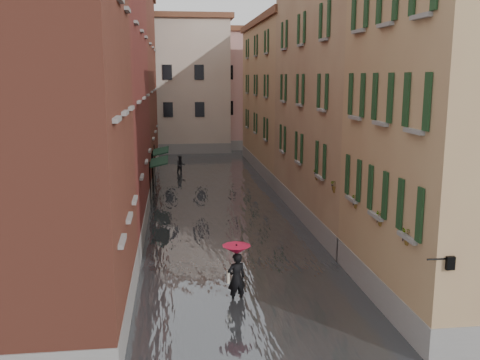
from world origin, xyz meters
TOP-DOWN VIEW (x-y plane):
  - ground at (0.00, 0.00)m, footprint 120.00×120.00m
  - floodwater at (0.00, 13.00)m, footprint 10.00×60.00m
  - building_left_near at (-7.00, -2.00)m, footprint 6.00×8.00m
  - building_left_mid at (-7.00, 9.00)m, footprint 6.00×14.00m
  - building_left_far at (-7.00, 24.00)m, footprint 6.00×16.00m
  - building_right_near at (7.00, -2.00)m, footprint 6.00×8.00m
  - building_right_mid at (7.00, 9.00)m, footprint 6.00×14.00m
  - building_right_far at (7.00, 24.00)m, footprint 6.00×16.00m
  - building_end_cream at (-3.00, 38.00)m, footprint 12.00×9.00m
  - building_end_pink at (6.00, 40.00)m, footprint 10.00×9.00m
  - awning_near at (-3.48, 14.29)m, footprint 1.09×3.28m
  - awning_far at (-3.48, 18.92)m, footprint 1.09×3.27m
  - wall_lantern at (4.33, -6.00)m, footprint 0.71×0.22m
  - window_planters at (4.12, 0.38)m, footprint 0.59×10.62m
  - pedestrian_main at (-0.53, -1.11)m, footprint 0.97×0.97m
  - pedestrian_far at (-2.04, 23.43)m, footprint 0.88×0.77m

SIDE VIEW (x-z plane):
  - ground at x=0.00m, z-range 0.00..0.00m
  - floodwater at x=0.00m, z-range 0.00..0.20m
  - pedestrian_far at x=-2.04m, z-range 0.00..1.52m
  - pedestrian_main at x=-0.53m, z-range 0.22..2.28m
  - awning_far at x=-3.48m, z-range 1.07..3.87m
  - awning_near at x=-3.48m, z-range 1.07..3.87m
  - wall_lantern at x=4.33m, z-range 2.83..3.18m
  - window_planters at x=4.12m, z-range 3.09..3.93m
  - building_right_near at x=7.00m, z-range 0.00..11.50m
  - building_right_far at x=7.00m, z-range 0.00..11.50m
  - building_end_pink at x=6.00m, z-range 0.00..12.00m
  - building_left_mid at x=-7.00m, z-range 0.00..12.50m
  - building_left_near at x=-7.00m, z-range 0.00..13.00m
  - building_right_mid at x=7.00m, z-range 0.00..13.00m
  - building_end_cream at x=-3.00m, z-range 0.00..13.00m
  - building_left_far at x=-7.00m, z-range 0.00..14.00m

